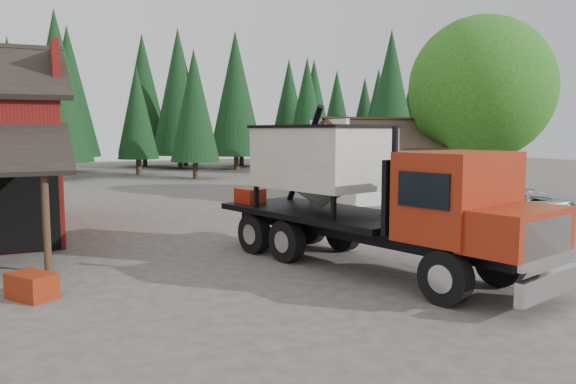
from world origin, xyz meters
name	(u,v)px	position (x,y,z in m)	size (l,w,h in m)	color
ground	(265,268)	(0.00, 0.00, 0.00)	(120.00, 120.00, 0.00)	#4A433A
farmhouse	(388,169)	(13.00, 13.00, 1.67)	(8.60, 6.42, 4.65)	silver
deciduous_tree	(481,94)	(17.01, 9.97, 5.91)	(8.00, 8.00, 10.20)	#382619
conifer_backdrop	(102,171)	(0.00, 42.00, 0.00)	(76.00, 16.00, 16.00)	black
near_pine_b	(194,105)	(6.00, 30.00, 5.89)	(3.96, 3.96, 10.40)	#382619
near_pine_c	(391,95)	(22.00, 26.00, 6.89)	(4.84, 4.84, 12.40)	#382619
near_pine_d	(57,86)	(-4.00, 34.00, 7.39)	(5.28, 5.28, 13.40)	#382619
feed_truck	(366,191)	(2.60, -1.11, 2.19)	(5.54, 10.74, 4.69)	black
silver_car	(523,205)	(13.02, 3.00, 0.74)	(2.46, 5.33, 1.48)	#B5B8BD
equip_box	(32,286)	(-6.00, -0.43, 0.30)	(0.70, 1.10, 0.60)	maroon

